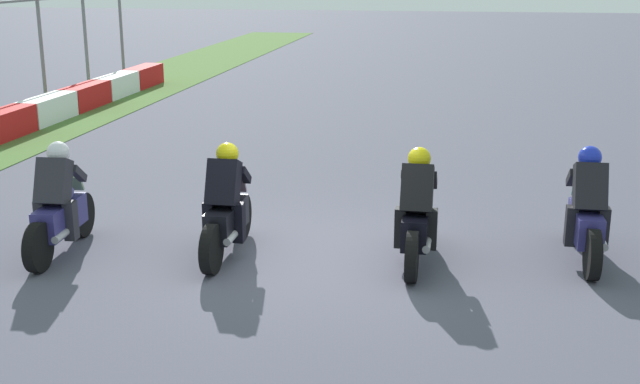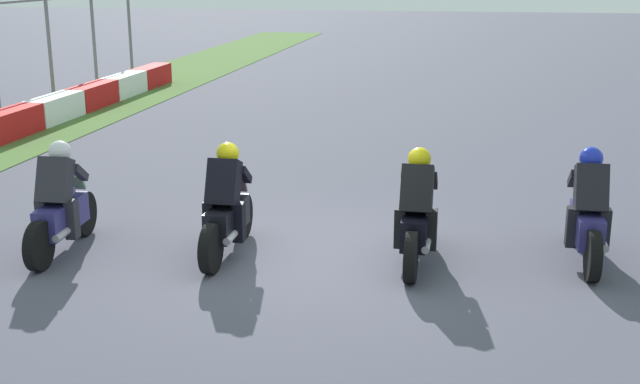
% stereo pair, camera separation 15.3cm
% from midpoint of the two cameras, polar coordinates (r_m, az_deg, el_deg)
% --- Properties ---
extents(ground_plane, '(120.00, 120.00, 0.00)m').
position_cam_midpoint_polar(ground_plane, '(10.88, 0.33, -4.52)').
color(ground_plane, '#4B4A5A').
extents(rider_lane_a, '(2.04, 0.54, 1.51)m').
position_cam_midpoint_polar(rider_lane_a, '(11.08, 18.64, -1.60)').
color(rider_lane_a, black).
rests_on(rider_lane_a, ground_plane).
extents(rider_lane_b, '(2.04, 0.54, 1.51)m').
position_cam_midpoint_polar(rider_lane_b, '(10.55, 7.22, -1.74)').
color(rider_lane_b, black).
rests_on(rider_lane_b, ground_plane).
extents(rider_lane_c, '(2.04, 0.54, 1.51)m').
position_cam_midpoint_polar(rider_lane_c, '(10.82, -6.15, -1.25)').
color(rider_lane_c, black).
rests_on(rider_lane_c, ground_plane).
extents(rider_lane_d, '(2.04, 0.55, 1.51)m').
position_cam_midpoint_polar(rider_lane_d, '(11.38, -17.36, -1.04)').
color(rider_lane_d, black).
rests_on(rider_lane_d, ground_plane).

